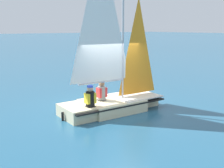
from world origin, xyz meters
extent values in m
plane|color=#235675|center=(0.00, 0.00, 0.00)|extent=(260.00, 260.00, 0.00)
cube|color=beige|center=(0.00, 0.00, 0.21)|extent=(1.70, 2.18, 0.43)
cube|color=beige|center=(0.05, 1.51, 0.21)|extent=(0.93, 0.92, 0.43)
cube|color=beige|center=(-0.05, -1.51, 0.21)|extent=(1.42, 0.94, 0.43)
cube|color=black|center=(0.00, 0.00, 0.35)|extent=(1.78, 3.84, 0.05)
cube|color=silver|center=(0.04, 1.06, 0.45)|extent=(1.56, 1.79, 0.04)
cylinder|color=#B7B7BC|center=(0.02, 0.48, 3.30)|extent=(0.08, 0.08, 5.75)
cylinder|color=#B7B7BC|center=(-0.02, -0.45, 1.16)|extent=(0.14, 1.87, 0.07)
pyramid|color=white|center=(-0.02, -0.45, 3.62)|extent=(0.11, 1.78, 4.86)
pyramid|color=orange|center=(0.04, 1.21, 2.37)|extent=(0.10, 1.30, 3.68)
cube|color=black|center=(-0.07, -2.01, 0.15)|extent=(0.03, 0.08, 0.30)
cube|color=black|center=(-0.17, -0.35, 0.23)|extent=(0.25, 0.29, 0.45)
cylinder|color=gray|center=(-0.17, -0.35, 0.71)|extent=(0.31, 0.31, 0.50)
cube|color=red|center=(-0.17, -0.35, 0.73)|extent=(0.27, 0.35, 0.35)
sphere|color=#A87A56|center=(-0.17, -0.35, 1.05)|extent=(0.22, 0.22, 0.22)
cylinder|color=blue|center=(-0.17, -0.35, 1.14)|extent=(0.22, 0.22, 0.06)
cube|color=black|center=(0.31, -1.14, 0.23)|extent=(0.25, 0.29, 0.45)
cylinder|color=black|center=(0.31, -1.14, 0.71)|extent=(0.31, 0.31, 0.50)
cube|color=yellow|center=(0.31, -1.14, 0.73)|extent=(0.27, 0.35, 0.35)
sphere|color=tan|center=(0.31, -1.14, 1.05)|extent=(0.22, 0.22, 0.22)
cylinder|color=blue|center=(0.31, -1.14, 1.14)|extent=(0.22, 0.22, 0.06)
camera|label=1|loc=(8.14, -6.03, 3.09)|focal=45.00mm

